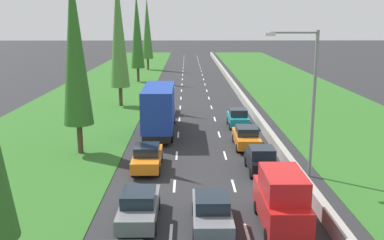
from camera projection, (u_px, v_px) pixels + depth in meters
name	position (u px, v px, depth m)	size (l,w,h in m)	color
ground_plane	(194.00, 87.00, 64.16)	(300.00, 300.00, 0.00)	#28282B
grass_verge_left	(106.00, 87.00, 64.01)	(14.00, 140.00, 0.04)	#2D6623
grass_verge_right	(292.00, 87.00, 64.32)	(14.00, 140.00, 0.04)	#2D6623
median_barrier	(233.00, 84.00, 64.13)	(0.44, 120.00, 0.85)	#9E9B93
lane_markings	(194.00, 87.00, 64.16)	(3.64, 116.00, 0.01)	white
grey_sedan_left_lane	(139.00, 206.00, 21.31)	(1.82, 4.50, 1.64)	slate
red_van_right_lane	(281.00, 200.00, 20.60)	(1.96, 4.90, 2.82)	red
black_hatchback_right_lane	(261.00, 160.00, 28.30)	(1.74, 3.90, 1.72)	black
orange_sedan_left_lane	(147.00, 157.00, 28.96)	(1.82, 4.50, 1.64)	orange
orange_sedan_right_lane	(246.00, 137.00, 33.94)	(1.82, 4.50, 1.64)	orange
teal_hatchback_right_lane	(238.00, 118.00, 40.41)	(1.74, 3.90, 1.72)	teal
grey_sedan_centre_lane	(212.00, 211.00, 20.74)	(1.82, 4.50, 1.64)	slate
blue_box_truck_left_lane	(160.00, 108.00, 37.82)	(2.46, 9.40, 4.18)	black
silver_hatchback_left_lane	(165.00, 106.00, 46.09)	(1.74, 3.90, 1.72)	silver
poplar_tree_second	(75.00, 46.00, 30.87)	(2.14, 2.14, 13.41)	#4C3823
poplar_tree_third	(118.00, 30.00, 48.54)	(2.17, 2.17, 14.76)	#4C3823
poplar_tree_fourth	(137.00, 31.00, 68.29)	(2.14, 2.14, 13.65)	#4C3823
poplar_tree_fifth	(147.00, 29.00, 85.20)	(2.14, 2.14, 13.77)	#4C3823
street_light_mast	(308.00, 94.00, 26.59)	(3.20, 0.28, 9.00)	gray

